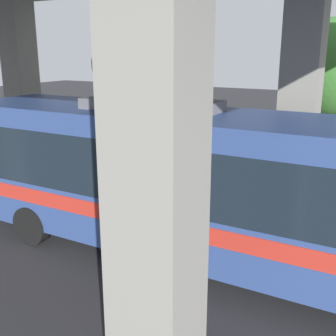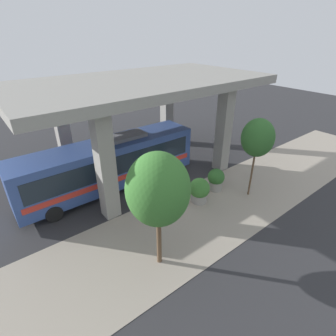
{
  "view_description": "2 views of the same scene",
  "coord_description": "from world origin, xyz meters",
  "px_view_note": "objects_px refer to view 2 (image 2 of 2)",
  "views": [
    {
      "loc": [
        11.27,
        7.1,
        4.74
      ],
      "look_at": [
        0.13,
        0.9,
        1.13
      ],
      "focal_mm": 45.0,
      "sensor_mm": 36.0,
      "label": 1
    },
    {
      "loc": [
        -11.7,
        10.01,
        10.0
      ],
      "look_at": [
        -0.32,
        1.11,
        2.3
      ],
      "focal_mm": 28.0,
      "sensor_mm": 36.0,
      "label": 2
    }
  ],
  "objects_px": {
    "planter_front": "(216,179)",
    "fire_hydrant": "(156,199)",
    "bus": "(109,163)",
    "street_tree_far": "(258,138)",
    "street_tree_near": "(158,190)",
    "planter_middle": "(199,190)"
  },
  "relations": [
    {
      "from": "planter_front",
      "to": "planter_middle",
      "type": "xyz_separation_m",
      "value": [
        -0.36,
        1.93,
        0.05
      ]
    },
    {
      "from": "fire_hydrant",
      "to": "planter_front",
      "type": "relative_size",
      "value": 0.65
    },
    {
      "from": "bus",
      "to": "fire_hydrant",
      "type": "xyz_separation_m",
      "value": [
        -3.68,
        -1.22,
        -1.47
      ]
    },
    {
      "from": "bus",
      "to": "street_tree_near",
      "type": "height_order",
      "value": "street_tree_near"
    },
    {
      "from": "planter_middle",
      "to": "street_tree_near",
      "type": "distance_m",
      "value": 6.44
    },
    {
      "from": "fire_hydrant",
      "to": "planter_middle",
      "type": "xyz_separation_m",
      "value": [
        -1.35,
        -2.44,
        0.34
      ]
    },
    {
      "from": "street_tree_near",
      "to": "street_tree_far",
      "type": "xyz_separation_m",
      "value": [
        0.96,
        -8.21,
        0.0
      ]
    },
    {
      "from": "planter_front",
      "to": "planter_middle",
      "type": "relative_size",
      "value": 0.94
    },
    {
      "from": "bus",
      "to": "planter_front",
      "type": "height_order",
      "value": "bus"
    },
    {
      "from": "street_tree_near",
      "to": "planter_middle",
      "type": "bearing_deg",
      "value": -63.88
    },
    {
      "from": "planter_front",
      "to": "fire_hydrant",
      "type": "bearing_deg",
      "value": 77.2
    },
    {
      "from": "fire_hydrant",
      "to": "planter_middle",
      "type": "relative_size",
      "value": 0.61
    },
    {
      "from": "fire_hydrant",
      "to": "planter_middle",
      "type": "distance_m",
      "value": 2.81
    },
    {
      "from": "planter_middle",
      "to": "bus",
      "type": "bearing_deg",
      "value": 36.07
    },
    {
      "from": "planter_front",
      "to": "planter_middle",
      "type": "bearing_deg",
      "value": 100.56
    },
    {
      "from": "bus",
      "to": "street_tree_far",
      "type": "relative_size",
      "value": 2.32
    },
    {
      "from": "fire_hydrant",
      "to": "street_tree_near",
      "type": "xyz_separation_m",
      "value": [
        -3.8,
        2.55,
        3.6
      ]
    },
    {
      "from": "planter_middle",
      "to": "street_tree_far",
      "type": "height_order",
      "value": "street_tree_far"
    },
    {
      "from": "bus",
      "to": "fire_hydrant",
      "type": "distance_m",
      "value": 4.15
    },
    {
      "from": "planter_front",
      "to": "street_tree_far",
      "type": "xyz_separation_m",
      "value": [
        -1.85,
        -1.29,
        3.31
      ]
    },
    {
      "from": "bus",
      "to": "street_tree_near",
      "type": "relative_size",
      "value": 2.14
    },
    {
      "from": "fire_hydrant",
      "to": "street_tree_near",
      "type": "bearing_deg",
      "value": 146.16
    }
  ]
}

